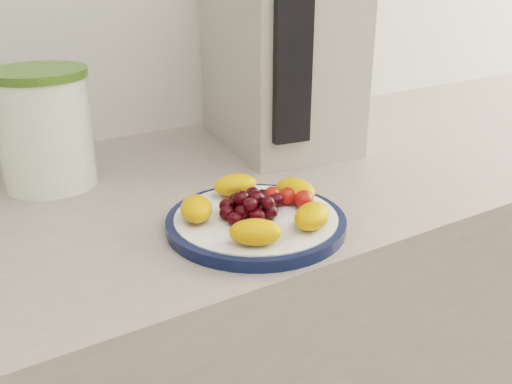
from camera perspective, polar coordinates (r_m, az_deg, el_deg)
plate_rim at (r=0.73m, az=0.00°, el=-3.07°), size 0.23×0.23×0.01m
plate_face at (r=0.73m, az=0.00°, el=-3.00°), size 0.21×0.21×0.02m
canister at (r=0.91m, az=-20.32°, el=5.61°), size 0.16×0.16×0.16m
canister_lid at (r=0.89m, az=-21.09°, el=11.05°), size 0.17×0.17×0.01m
appliance_body at (r=1.04m, az=2.43°, el=14.28°), size 0.24×0.31×0.35m
appliance_panel at (r=0.88m, az=3.66°, el=13.15°), size 0.06×0.03×0.26m
fruit_plate at (r=0.73m, az=0.48°, el=-1.18°), size 0.20×0.20×0.03m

